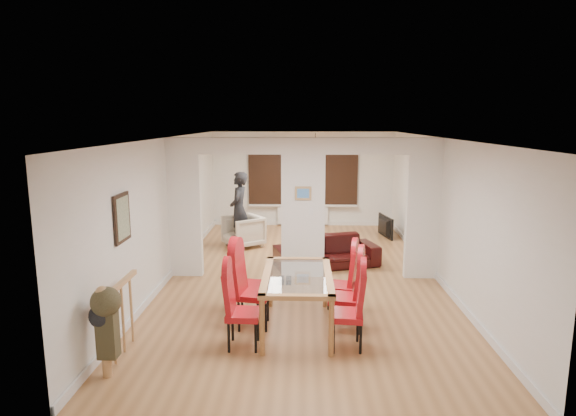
{
  "coord_description": "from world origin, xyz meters",
  "views": [
    {
      "loc": [
        -0.02,
        -8.74,
        2.91
      ],
      "look_at": [
        -0.3,
        0.6,
        1.2
      ],
      "focal_mm": 30.0,
      "sensor_mm": 36.0,
      "label": 1
    }
  ],
  "objects_px": {
    "dining_chair_rb": "(345,293)",
    "dining_chair_rc": "(341,281)",
    "person": "(239,210)",
    "bowl": "(326,235)",
    "dining_chair_lc": "(247,280)",
    "sofa": "(327,252)",
    "television": "(382,226)",
    "dining_table": "(297,301)",
    "armchair": "(243,231)",
    "bottle": "(322,231)",
    "coffee_table": "(326,240)",
    "dining_chair_la": "(243,308)",
    "dining_chair_lb": "(253,288)",
    "dining_chair_ra": "(346,309)"
  },
  "relations": [
    {
      "from": "dining_table",
      "to": "dining_chair_lc",
      "type": "distance_m",
      "value": 0.94
    },
    {
      "from": "dining_chair_ra",
      "to": "sofa",
      "type": "relative_size",
      "value": 0.51
    },
    {
      "from": "dining_table",
      "to": "sofa",
      "type": "xyz_separation_m",
      "value": [
        0.56,
        2.96,
        -0.1
      ]
    },
    {
      "from": "dining_chair_la",
      "to": "sofa",
      "type": "xyz_separation_m",
      "value": [
        1.25,
        3.54,
        -0.23
      ]
    },
    {
      "from": "dining_chair_lb",
      "to": "armchair",
      "type": "distance_m",
      "value": 4.45
    },
    {
      "from": "dining_chair_lb",
      "to": "dining_chair_rc",
      "type": "xyz_separation_m",
      "value": [
        1.27,
        0.47,
        -0.05
      ]
    },
    {
      "from": "dining_chair_rb",
      "to": "dining_chair_rc",
      "type": "xyz_separation_m",
      "value": [
        -0.02,
        0.53,
        -0.02
      ]
    },
    {
      "from": "sofa",
      "to": "bowl",
      "type": "relative_size",
      "value": 8.76
    },
    {
      "from": "dining_chair_rc",
      "to": "bowl",
      "type": "bearing_deg",
      "value": 103.84
    },
    {
      "from": "person",
      "to": "television",
      "type": "bearing_deg",
      "value": 112.59
    },
    {
      "from": "dining_chair_la",
      "to": "coffee_table",
      "type": "distance_m",
      "value": 5.41
    },
    {
      "from": "dining_chair_ra",
      "to": "bowl",
      "type": "distance_m",
      "value": 5.23
    },
    {
      "from": "dining_chair_la",
      "to": "sofa",
      "type": "distance_m",
      "value": 3.76
    },
    {
      "from": "dining_chair_la",
      "to": "coffee_table",
      "type": "height_order",
      "value": "dining_chair_la"
    },
    {
      "from": "dining_chair_rc",
      "to": "television",
      "type": "distance_m",
      "value": 5.18
    },
    {
      "from": "dining_table",
      "to": "bowl",
      "type": "height_order",
      "value": "dining_table"
    },
    {
      "from": "armchair",
      "to": "bottle",
      "type": "relative_size",
      "value": 2.78
    },
    {
      "from": "dining_chair_la",
      "to": "coffee_table",
      "type": "bearing_deg",
      "value": 77.58
    },
    {
      "from": "dining_chair_la",
      "to": "dining_chair_rc",
      "type": "xyz_separation_m",
      "value": [
        1.34,
        1.1,
        -0.01
      ]
    },
    {
      "from": "bottle",
      "to": "dining_chair_lc",
      "type": "bearing_deg",
      "value": -107.78
    },
    {
      "from": "dining_chair_rb",
      "to": "sofa",
      "type": "xyz_separation_m",
      "value": [
        -0.11,
        2.97,
        -0.24
      ]
    },
    {
      "from": "dining_chair_rb",
      "to": "sofa",
      "type": "distance_m",
      "value": 2.99
    },
    {
      "from": "sofa",
      "to": "bottle",
      "type": "bearing_deg",
      "value": 74.0
    },
    {
      "from": "dining_chair_rc",
      "to": "sofa",
      "type": "height_order",
      "value": "dining_chair_rc"
    },
    {
      "from": "dining_table",
      "to": "bowl",
      "type": "xyz_separation_m",
      "value": [
        0.63,
        4.65,
        -0.16
      ]
    },
    {
      "from": "dining_chair_la",
      "to": "sofa",
      "type": "bearing_deg",
      "value": 72.26
    },
    {
      "from": "dining_table",
      "to": "television",
      "type": "height_order",
      "value": "dining_table"
    },
    {
      "from": "bottle",
      "to": "dining_chair_la",
      "type": "bearing_deg",
      "value": -103.33
    },
    {
      "from": "person",
      "to": "bowl",
      "type": "xyz_separation_m",
      "value": [
        2.02,
        0.22,
        -0.64
      ]
    },
    {
      "from": "dining_chair_rb",
      "to": "television",
      "type": "height_order",
      "value": "dining_chair_rb"
    },
    {
      "from": "dining_chair_rc",
      "to": "dining_chair_rb",
      "type": "bearing_deg",
      "value": -73.84
    },
    {
      "from": "person",
      "to": "dining_chair_lc",
      "type": "bearing_deg",
      "value": 14.65
    },
    {
      "from": "armchair",
      "to": "bottle",
      "type": "xyz_separation_m",
      "value": [
        1.84,
        0.15,
        -0.01
      ]
    },
    {
      "from": "dining_table",
      "to": "dining_chair_lc",
      "type": "relative_size",
      "value": 1.64
    },
    {
      "from": "dining_chair_rb",
      "to": "armchair",
      "type": "xyz_separation_m",
      "value": [
        -1.98,
        4.46,
        -0.17
      ]
    },
    {
      "from": "dining_chair_ra",
      "to": "armchair",
      "type": "bearing_deg",
      "value": 116.86
    },
    {
      "from": "television",
      "to": "dining_table",
      "type": "bearing_deg",
      "value": 147.99
    },
    {
      "from": "dining_chair_lb",
      "to": "person",
      "type": "xyz_separation_m",
      "value": [
        -0.77,
        4.38,
        0.31
      ]
    },
    {
      "from": "dining_chair_la",
      "to": "dining_chair_rc",
      "type": "distance_m",
      "value": 1.73
    },
    {
      "from": "dining_chair_rc",
      "to": "coffee_table",
      "type": "bearing_deg",
      "value": 103.99
    },
    {
      "from": "dining_chair_rb",
      "to": "sofa",
      "type": "relative_size",
      "value": 0.52
    },
    {
      "from": "dining_chair_rc",
      "to": "sofa",
      "type": "distance_m",
      "value": 2.46
    },
    {
      "from": "coffee_table",
      "to": "dining_chair_rc",
      "type": "bearing_deg",
      "value": -89.63
    },
    {
      "from": "dining_chair_rc",
      "to": "bowl",
      "type": "xyz_separation_m",
      "value": [
        -0.02,
        4.13,
        -0.28
      ]
    },
    {
      "from": "dining_chair_la",
      "to": "bottle",
      "type": "xyz_separation_m",
      "value": [
        1.23,
        5.18,
        -0.17
      ]
    },
    {
      "from": "dining_chair_ra",
      "to": "bottle",
      "type": "distance_m",
      "value": 5.17
    },
    {
      "from": "dining_chair_lc",
      "to": "sofa",
      "type": "relative_size",
      "value": 0.51
    },
    {
      "from": "coffee_table",
      "to": "dining_chair_la",
      "type": "bearing_deg",
      "value": -104.07
    },
    {
      "from": "armchair",
      "to": "bottle",
      "type": "height_order",
      "value": "armchair"
    },
    {
      "from": "dining_chair_lb",
      "to": "bowl",
      "type": "height_order",
      "value": "dining_chair_lb"
    }
  ]
}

